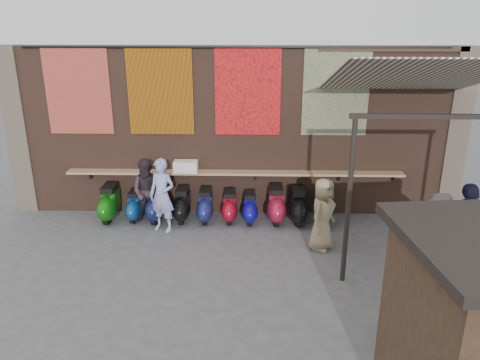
{
  "coord_description": "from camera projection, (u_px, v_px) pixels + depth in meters",
  "views": [
    {
      "loc": [
        0.39,
        -8.22,
        4.64
      ],
      "look_at": [
        0.16,
        1.2,
        1.32
      ],
      "focal_mm": 35.0,
      "sensor_mm": 36.0,
      "label": 1
    }
  ],
  "objects": [
    {
      "name": "awning_post_left",
      "position": [
        349.0,
        202.0,
        8.17
      ],
      "size": [
        0.09,
        0.09,
        3.1
      ],
      "primitive_type": "cylinder",
      "color": "black",
      "rests_on": "ground"
    },
    {
      "name": "shopper_navy",
      "position": [
        465.0,
        233.0,
        8.43
      ],
      "size": [
        1.15,
        0.6,
        1.88
      ],
      "primitive_type": "imported",
      "rotation": [
        0.0,
        0.0,
        3.27
      ],
      "color": "black",
      "rests_on": "ground"
    },
    {
      "name": "stall_sign",
      "position": [
        474.0,
        262.0,
        5.72
      ],
      "size": [
        1.2,
        0.16,
        0.5
      ],
      "primitive_type": "cube",
      "rotation": [
        0.0,
        0.0,
        0.1
      ],
      "color": "gold",
      "rests_on": "market_stall"
    },
    {
      "name": "pier_left",
      "position": [
        20.0,
        131.0,
        11.3
      ],
      "size": [
        0.5,
        0.5,
        4.0
      ],
      "primitive_type": "cube",
      "color": "#4C4238",
      "rests_on": "ground"
    },
    {
      "name": "awning_header",
      "position": [
        442.0,
        117.0,
        7.63
      ],
      "size": [
        3.0,
        0.08,
        0.08
      ],
      "primitive_type": "cube",
      "color": "black",
      "rests_on": "awning_post_left"
    },
    {
      "name": "scooter_stool_5",
      "position": [
        230.0,
        206.0,
        11.08
      ],
      "size": [
        0.35,
        0.77,
        0.73
      ],
      "primitive_type": null,
      "color": "#A30C1F",
      "rests_on": "ground"
    },
    {
      "name": "shelf_box",
      "position": [
        186.0,
        166.0,
        11.07
      ],
      "size": [
        0.56,
        0.31,
        0.27
      ],
      "primitive_type": "cube",
      "color": "white",
      "rests_on": "eating_counter"
    },
    {
      "name": "scooter_stool_6",
      "position": [
        250.0,
        208.0,
        11.02
      ],
      "size": [
        0.34,
        0.75,
        0.71
      ],
      "primitive_type": null,
      "color": "#0F0D97",
      "rests_on": "ground"
    },
    {
      "name": "pier_right",
      "position": [
        454.0,
        133.0,
        11.06
      ],
      "size": [
        0.5,
        0.5,
        4.0
      ],
      "primitive_type": "cube",
      "color": "#4C4238",
      "rests_on": "ground"
    },
    {
      "name": "shopper_grey",
      "position": [
        438.0,
        231.0,
        8.9
      ],
      "size": [
        0.99,
        0.58,
        1.53
      ],
      "primitive_type": "imported",
      "rotation": [
        0.0,
        0.0,
        3.15
      ],
      "color": "slate",
      "rests_on": "ground"
    },
    {
      "name": "scooter_stool_8",
      "position": [
        298.0,
        206.0,
        11.0
      ],
      "size": [
        0.39,
        0.86,
        0.82
      ],
      "primitive_type": null,
      "color": "black",
      "rests_on": "ground"
    },
    {
      "name": "hang_rail",
      "position": [
        234.0,
        47.0,
        10.3
      ],
      "size": [
        9.5,
        0.06,
        0.06
      ],
      "primitive_type": "cylinder",
      "rotation": [
        0.0,
        1.57,
        0.0
      ],
      "color": "black",
      "rests_on": "brick_wall"
    },
    {
      "name": "scooter_stool_9",
      "position": [
        323.0,
        207.0,
        10.96
      ],
      "size": [
        0.37,
        0.82,
        0.78
      ],
      "primitive_type": null,
      "color": "#0D441E",
      "rests_on": "ground"
    },
    {
      "name": "scooter_stool_1",
      "position": [
        135.0,
        205.0,
        11.16
      ],
      "size": [
        0.33,
        0.74,
        0.7
      ],
      "primitive_type": null,
      "color": "navy",
      "rests_on": "ground"
    },
    {
      "name": "diner_left",
      "position": [
        162.0,
        195.0,
        10.44
      ],
      "size": [
        0.72,
        0.6,
        1.68
      ],
      "primitive_type": "imported",
      "rotation": [
        0.0,
        0.0,
        -0.38
      ],
      "color": "#9099D2",
      "rests_on": "ground"
    },
    {
      "name": "eating_counter",
      "position": [
        235.0,
        173.0,
        11.13
      ],
      "size": [
        8.0,
        0.32,
        0.05
      ],
      "primitive_type": "cube",
      "color": "#9E7A51",
      "rests_on": "brick_wall"
    },
    {
      "name": "scooter_stool_7",
      "position": [
        276.0,
        205.0,
        11.02
      ],
      "size": [
        0.4,
        0.89,
        0.85
      ],
      "primitive_type": null,
      "color": "#A21536",
      "rests_on": "ground"
    },
    {
      "name": "shopper_tan",
      "position": [
        322.0,
        214.0,
        9.61
      ],
      "size": [
        0.83,
        0.9,
        1.55
      ],
      "primitive_type": "imported",
      "rotation": [
        0.0,
        0.0,
        0.98
      ],
      "color": "#8E7C5A",
      "rests_on": "ground"
    },
    {
      "name": "scooter_stool_0",
      "position": [
        110.0,
        203.0,
        11.12
      ],
      "size": [
        0.4,
        0.89,
        0.85
      ],
      "primitive_type": null,
      "color": "#10630E",
      "rests_on": "ground"
    },
    {
      "name": "tapestry_multi",
      "position": [
        336.0,
        92.0,
        10.58
      ],
      "size": [
        1.5,
        0.02,
        2.0
      ],
      "primitive_type": "cube",
      "color": "navy",
      "rests_on": "brick_wall"
    },
    {
      "name": "scooter_stool_3",
      "position": [
        182.0,
        205.0,
        11.1
      ],
      "size": [
        0.37,
        0.83,
        0.79
      ],
      "primitive_type": null,
      "color": "black",
      "rests_on": "ground"
    },
    {
      "name": "scooter_stool_4",
      "position": [
        205.0,
        205.0,
        11.08
      ],
      "size": [
        0.36,
        0.81,
        0.77
      ],
      "primitive_type": null,
      "color": "navy",
      "rests_on": "ground"
    },
    {
      "name": "stall_shelf",
      "position": [
        462.0,
        323.0,
        6.02
      ],
      "size": [
        1.88,
        0.29,
        0.06
      ],
      "primitive_type": "cube",
      "rotation": [
        0.0,
        0.0,
        0.1
      ],
      "color": "#473321",
      "rests_on": "market_stall"
    },
    {
      "name": "diner_right",
      "position": [
        148.0,
        192.0,
        10.81
      ],
      "size": [
        0.77,
        0.61,
        1.57
      ],
      "primitive_type": "imported",
      "rotation": [
        0.0,
        0.0,
        -0.01
      ],
      "color": "#2E242A",
      "rests_on": "ground"
    },
    {
      "name": "awning_ledger",
      "position": [
        394.0,
        49.0,
        10.25
      ],
      "size": [
        3.3,
        0.08,
        0.12
      ],
      "primitive_type": "cube",
      "color": "#33261C",
      "rests_on": "brick_wall"
    },
    {
      "name": "ground",
      "position": [
        231.0,
        262.0,
        9.3
      ],
      "size": [
        70.0,
        70.0,
        0.0
      ],
      "primitive_type": "plane",
      "color": "#474749",
      "rests_on": "ground"
    },
    {
      "name": "tapestry_orange",
      "position": [
        248.0,
        92.0,
        10.63
      ],
      "size": [
        1.5,
        0.02,
        2.0
      ],
      "primitive_type": "cube",
      "color": "red",
      "rests_on": "brick_wall"
    },
    {
      "name": "tapestry_redgold",
      "position": [
        78.0,
        91.0,
        10.72
      ],
      "size": [
        1.5,
        0.02,
        2.0
      ],
      "primitive_type": "cube",
      "color": "maroon",
      "rests_on": "brick_wall"
    },
    {
      "name": "awning_canvas",
      "position": [
        415.0,
        76.0,
        8.88
      ],
      "size": [
        3.2,
        3.28,
        0.97
      ],
      "primitive_type": "cube",
      "rotation": [
        -0.28,
        0.0,
        0.0
      ],
      "color": "beige",
      "rests_on": "brick_wall"
    },
    {
      "name": "tapestry_sun",
      "position": [
        160.0,
        91.0,
        10.68
      ],
      "size": [
        1.5,
        0.02,
        2.0
      ],
      "primitive_type": "cube",
      "color": "orange",
      "rests_on": "brick_wall"
    },
    {
      "name": "scooter_stool_2",
      "position": [
        156.0,
        204.0,
        11.11
      ],
      "size": [
        0.39,
        0.86,
        0.82
      ],
      "primitive_type": null,
      "color": "#131947",
      "rests_on": "ground"
    },
    {
      "name": "brick_wall",
      "position": [
        235.0,
        132.0,
        11.18
      ],
      "size": [
        10.0,
        0.4,
        4.0
      ],
      "primitive_type": "cube",
      "color": "brown",
      "rests_on": "ground"
    }
  ]
}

